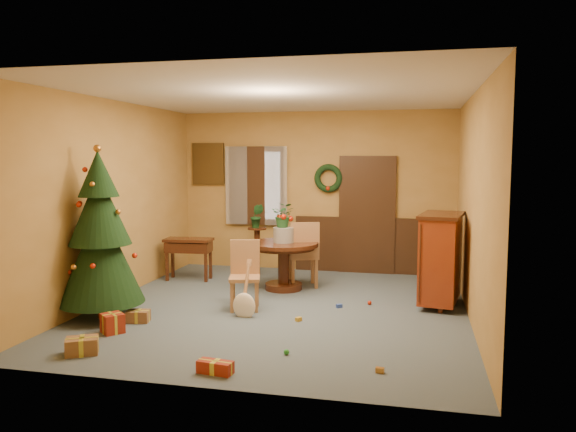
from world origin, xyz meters
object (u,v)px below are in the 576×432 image
(christmas_tree, at_px, (100,237))
(dining_table, at_px, (284,256))
(chair_near, at_px, (245,272))
(sideboard, at_px, (441,257))
(writing_desk, at_px, (189,249))

(christmas_tree, bearing_deg, dining_table, 46.37)
(chair_near, relative_size, sideboard, 0.72)
(writing_desk, distance_m, sideboard, 4.17)
(dining_table, distance_m, sideboard, 2.41)
(chair_near, xyz_separation_m, christmas_tree, (-1.67, -0.84, 0.56))
(writing_desk, bearing_deg, dining_table, -10.75)
(christmas_tree, height_order, writing_desk, christmas_tree)
(chair_near, height_order, christmas_tree, christmas_tree)
(chair_near, xyz_separation_m, sideboard, (2.63, 0.74, 0.19))
(dining_table, relative_size, chair_near, 1.16)
(sideboard, bearing_deg, chair_near, -164.28)
(chair_near, height_order, sideboard, sideboard)
(dining_table, xyz_separation_m, writing_desk, (-1.73, 0.33, 0.01))
(dining_table, height_order, writing_desk, dining_table)
(chair_near, relative_size, christmas_tree, 0.42)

